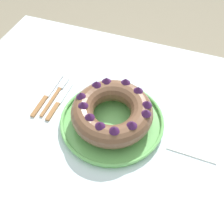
# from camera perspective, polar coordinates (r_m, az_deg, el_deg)

# --- Properties ---
(ground_plane) EXTENTS (8.00, 8.00, 0.00)m
(ground_plane) POSITION_cam_1_polar(r_m,az_deg,el_deg) (1.56, -1.36, -19.19)
(ground_plane) COLOR gray
(dining_table) EXTENTS (1.26, 1.07, 0.73)m
(dining_table) POSITION_cam_1_polar(r_m,az_deg,el_deg) (0.98, -2.06, -6.62)
(dining_table) COLOR silver
(dining_table) RESTS_ON ground_plane
(serving_dish) EXTENTS (0.36, 0.36, 0.03)m
(serving_dish) POSITION_cam_1_polar(r_m,az_deg,el_deg) (0.91, 0.00, -1.99)
(serving_dish) COLOR #6BB760
(serving_dish) RESTS_ON dining_table
(bundt_cake) EXTENTS (0.28, 0.28, 0.09)m
(bundt_cake) POSITION_cam_1_polar(r_m,az_deg,el_deg) (0.87, 0.01, 0.08)
(bundt_cake) COLOR brown
(bundt_cake) RESTS_ON serving_dish
(fork) EXTENTS (0.02, 0.21, 0.01)m
(fork) POSITION_cam_1_polar(r_m,az_deg,el_deg) (1.03, -11.98, 4.01)
(fork) COLOR #936038
(fork) RESTS_ON dining_table
(serving_knife) EXTENTS (0.02, 0.23, 0.01)m
(serving_knife) POSITION_cam_1_polar(r_m,az_deg,el_deg) (1.03, -14.23, 3.15)
(serving_knife) COLOR #936038
(serving_knife) RESTS_ON dining_table
(cake_knife) EXTENTS (0.02, 0.19, 0.01)m
(cake_knife) POSITION_cam_1_polar(r_m,az_deg,el_deg) (0.99, -11.73, 1.78)
(cake_knife) COLOR #936038
(cake_knife) RESTS_ON dining_table
(napkin) EXTENTS (0.16, 0.12, 0.00)m
(napkin) POSITION_cam_1_polar(r_m,az_deg,el_deg) (0.92, 17.40, -6.29)
(napkin) COLOR white
(napkin) RESTS_ON dining_table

